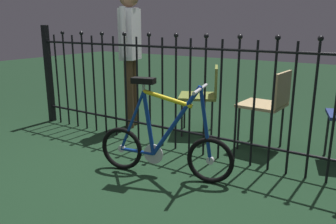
# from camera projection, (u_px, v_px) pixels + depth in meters

# --- Properties ---
(ground_plane) EXTENTS (20.00, 20.00, 0.00)m
(ground_plane) POSITION_uv_depth(u_px,v_px,m) (151.00, 177.00, 2.99)
(ground_plane) COLOR black
(iron_fence) EXTENTS (4.46, 0.07, 1.29)m
(iron_fence) POSITION_uv_depth(u_px,v_px,m) (188.00, 91.00, 3.44)
(iron_fence) COLOR black
(iron_fence) RESTS_ON ground
(bicycle) EXTENTS (1.20, 0.43, 0.87)m
(bicycle) POSITION_uv_depth(u_px,v_px,m) (163.00, 143.00, 2.95)
(bicycle) COLOR black
(bicycle) RESTS_ON ground
(chair_olive) EXTENTS (0.58, 0.58, 0.82)m
(chair_olive) POSITION_uv_depth(u_px,v_px,m) (205.00, 92.00, 4.07)
(chair_olive) COLOR black
(chair_olive) RESTS_ON ground
(chair_tan) EXTENTS (0.46, 0.46, 0.84)m
(chair_tan) POSITION_uv_depth(u_px,v_px,m) (270.00, 101.00, 3.52)
(chair_tan) COLOR black
(chair_tan) RESTS_ON ground
(person_visitor) EXTENTS (0.25, 0.46, 1.73)m
(person_visitor) POSITION_uv_depth(u_px,v_px,m) (130.00, 45.00, 4.23)
(person_visitor) COLOR #4C3823
(person_visitor) RESTS_ON ground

